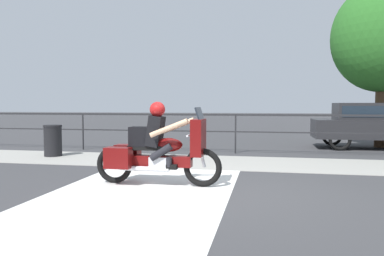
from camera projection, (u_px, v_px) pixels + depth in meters
The scene contains 8 objects.
ground_plane at pixel (211, 193), 6.41m from camera, with size 120.00×120.00×0.00m, color #38383A.
sidewalk_band at pixel (230, 162), 9.74m from camera, with size 44.00×2.40×0.01m, color #99968E.
crosswalk_band at pixel (141, 192), 6.45m from camera, with size 3.08×6.00×0.01m, color silver.
fence_railing at pixel (236, 122), 11.52m from camera, with size 36.00×0.05×1.23m.
motorcycle at pixel (157, 149), 7.01m from camera, with size 2.44×0.76×1.57m.
parked_car at pixel (372, 122), 12.74m from camera, with size 4.04×1.65×1.57m.
trash_bin at pixel (53, 141), 10.90m from camera, with size 0.53×0.53×0.92m.
tree_behind_sign at pixel (383, 38), 13.04m from camera, with size 3.48×3.48×5.77m.
Camera 1 is at (0.92, -6.27, 1.52)m, focal length 35.00 mm.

